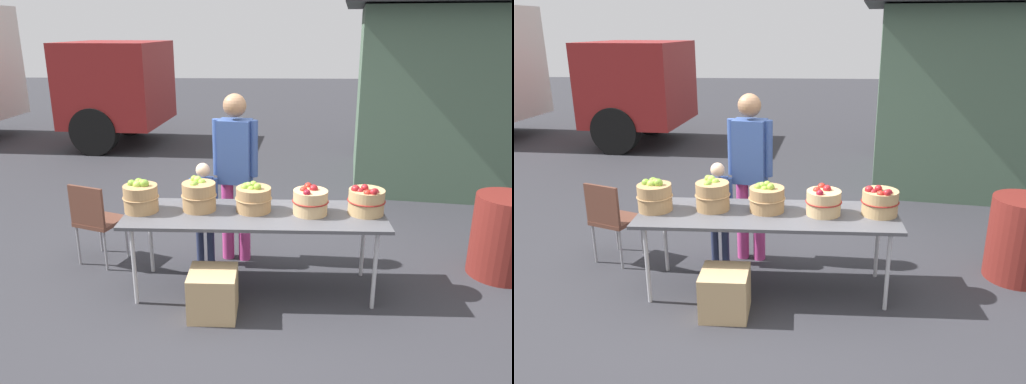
% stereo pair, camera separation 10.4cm
% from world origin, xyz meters
% --- Properties ---
extents(ground_plane, '(40.00, 40.00, 0.00)m').
position_xyz_m(ground_plane, '(0.00, 0.00, 0.00)').
color(ground_plane, '#2D2D33').
extents(market_table, '(2.30, 0.76, 0.75)m').
position_xyz_m(market_table, '(0.00, 0.00, 0.71)').
color(market_table, '#4C4C51').
rests_on(market_table, ground).
extents(apple_basket_green_0, '(0.32, 0.32, 0.30)m').
position_xyz_m(apple_basket_green_0, '(-1.02, 0.02, 0.88)').
color(apple_basket_green_0, '#A87F51').
rests_on(apple_basket_green_0, market_table).
extents(apple_basket_green_1, '(0.32, 0.32, 0.30)m').
position_xyz_m(apple_basket_green_1, '(-0.50, 0.08, 0.89)').
color(apple_basket_green_1, '#A87F51').
rests_on(apple_basket_green_1, market_table).
extents(apple_basket_green_2, '(0.33, 0.33, 0.27)m').
position_xyz_m(apple_basket_green_2, '(-0.02, 0.07, 0.87)').
color(apple_basket_green_2, '#A87F51').
rests_on(apple_basket_green_2, market_table).
extents(apple_basket_red_0, '(0.32, 0.32, 0.26)m').
position_xyz_m(apple_basket_red_0, '(0.49, 0.02, 0.87)').
color(apple_basket_red_0, tan).
rests_on(apple_basket_red_0, market_table).
extents(apple_basket_red_1, '(0.33, 0.33, 0.27)m').
position_xyz_m(apple_basket_red_1, '(0.98, 0.03, 0.87)').
color(apple_basket_red_1, tan).
rests_on(apple_basket_red_1, market_table).
extents(vendor_adult, '(0.45, 0.27, 1.72)m').
position_xyz_m(vendor_adult, '(-0.22, 0.64, 1.01)').
color(vendor_adult, '#CC3F8C').
rests_on(vendor_adult, ground).
extents(child_customer, '(0.28, 0.15, 1.07)m').
position_xyz_m(child_customer, '(-0.53, 0.51, 0.63)').
color(child_customer, '#262D4C').
rests_on(child_customer, ground).
extents(food_kiosk, '(3.89, 3.38, 2.74)m').
position_xyz_m(food_kiosk, '(2.96, 3.60, 1.38)').
color(food_kiosk, '#47604C').
rests_on(food_kiosk, ground).
extents(folding_chair, '(0.52, 0.52, 0.86)m').
position_xyz_m(folding_chair, '(-1.62, 0.47, 0.51)').
color(folding_chair, brown).
rests_on(folding_chair, ground).
extents(trash_barrel, '(0.60, 0.60, 0.81)m').
position_xyz_m(trash_barrel, '(2.39, 0.37, 0.40)').
color(trash_barrel, maroon).
rests_on(trash_barrel, ground).
extents(produce_crate, '(0.40, 0.40, 0.40)m').
position_xyz_m(produce_crate, '(-0.33, -0.45, 0.20)').
color(produce_crate, tan).
rests_on(produce_crate, ground).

